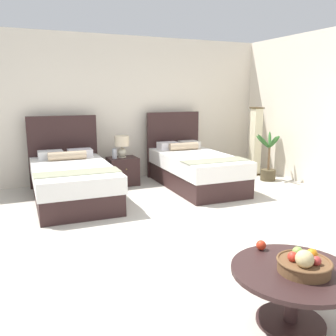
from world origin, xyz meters
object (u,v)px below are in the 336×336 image
Objects in this scene: bed_near_window at (72,180)px; loose_apple at (261,245)px; floor_lamp_corner at (255,142)px; table_lamp at (122,144)px; coffee_table at (293,283)px; nightstand at (123,171)px; fruit_bowl at (304,264)px; bed_near_corner at (194,168)px; vase at (115,154)px; potted_palm at (268,165)px.

bed_near_window reaches higher than loose_apple.
loose_apple is 4.96m from floor_lamp_corner.
table_lamp is 0.44× the size of coffee_table.
table_lamp is (-0.00, 0.02, 0.52)m from nightstand.
bed_near_window reaches higher than coffee_table.
fruit_bowl is at bearing -90.67° from table_lamp.
bed_near_corner is at bearing -167.91° from floor_lamp_corner.
potted_palm reaches higher than vase.
nightstand is 1.32× the size of table_lamp.
bed_near_window is at bearing -145.62° from vase.
coffee_table is at bearing -123.88° from floor_lamp_corner.
loose_apple is at bearing -75.14° from bed_near_window.
vase is at bearing 164.61° from potted_palm.
loose_apple reaches higher than nightstand.
fruit_bowl is 0.28× the size of floor_lamp_corner.
bed_near_window is 1.24m from nightstand.
floor_lamp_corner is (2.85, -0.30, 0.45)m from nightstand.
nightstand reaches higher than coffee_table.
floor_lamp_corner reaches higher than vase.
nightstand is 2.90m from floor_lamp_corner.
potted_palm is (2.94, -0.81, -0.31)m from vase.
bed_near_corner reaches higher than fruit_bowl.
table_lamp is (1.06, 0.67, 0.45)m from bed_near_window.
fruit_bowl is at bearing -85.20° from loose_apple.
nightstand is 0.38× the size of floor_lamp_corner.
bed_near_corner is at bearing -28.55° from nightstand.
bed_near_corner is at bearing 172.92° from potted_palm.
floor_lamp_corner is at bearing 53.57° from loose_apple.
nightstand is at bearing 13.69° from vase.
vase reaches higher than nightstand.
bed_near_window is 2.25× the size of potted_palm.
bed_near_window is at bearing 103.80° from fruit_bowl.
nightstand is (-1.20, 0.65, -0.08)m from bed_near_corner.
floor_lamp_corner is (2.85, -0.32, -0.07)m from table_lamp.
loose_apple is (-0.09, -4.28, 0.22)m from nightstand.
floor_lamp_corner is at bearing 56.12° from coffee_table.
floor_lamp_corner is at bearing -6.02° from nightstand.
potted_palm is at bearing 50.18° from loose_apple.
floor_lamp_corner is (1.65, 0.35, 0.37)m from bed_near_corner.
bed_near_window is 3.76m from loose_apple.
coffee_table is (-0.08, -4.69, -0.45)m from table_lamp.
bed_near_window is 4.20m from fruit_bowl.
potted_palm is at bearing -2.95° from bed_near_window.
bed_near_corner is at bearing -24.20° from vase.
bed_near_corner is at bearing 72.25° from coffee_table.
bed_near_corner is 4.09× the size of nightstand.
floor_lamp_corner reaches higher than fruit_bowl.
bed_near_window is at bearing 103.60° from coffee_table.
floor_lamp_corner reaches higher than table_lamp.
potted_palm is (3.83, -0.20, -0.02)m from bed_near_window.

